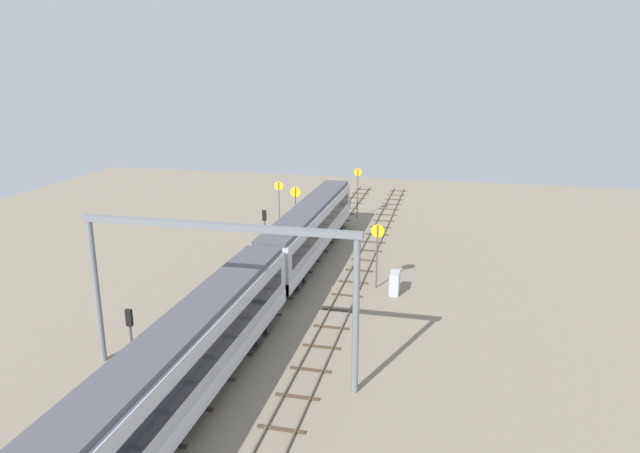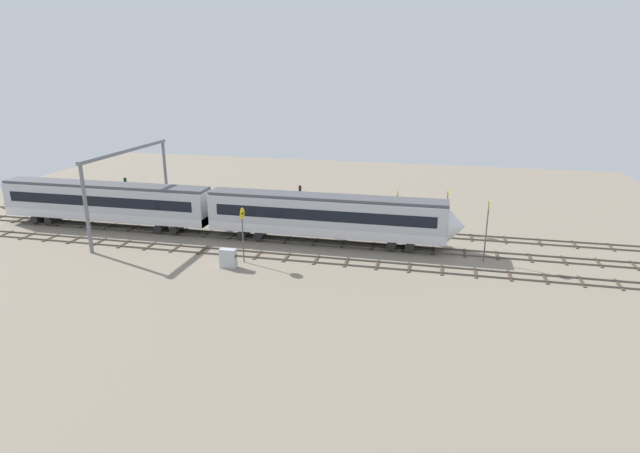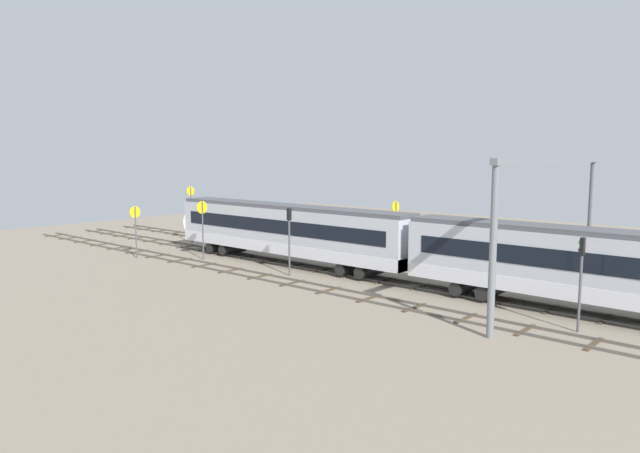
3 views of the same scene
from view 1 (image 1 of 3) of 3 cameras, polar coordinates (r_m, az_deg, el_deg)
name	(u,v)px [view 1 (image 1 of 3)]	position (r m, az deg, el deg)	size (l,w,h in m)	color
ground_plane	(294,278)	(47.03, -2.62, -5.18)	(93.04, 93.04, 0.00)	gray
track_near_foreground	(353,282)	(45.98, 3.39, -5.60)	(77.04, 2.40, 0.16)	#59544C
track_with_train	(294,277)	(47.01, -2.62, -5.11)	(77.04, 2.40, 0.16)	#59544C
track_middle	(238,272)	(48.53, -8.30, -4.59)	(77.04, 2.40, 0.16)	#59544C
train	(270,273)	(40.47, -5.09, -4.70)	(50.40, 3.24, 4.80)	#B7BCC6
overhead_gantry	(217,266)	(30.68, -10.32, -3.98)	(0.40, 15.65, 8.88)	slate
speed_sign_near_foreground	(296,203)	(58.31, -2.49, 2.41)	(0.14, 1.08, 5.08)	#4C4C51
speed_sign_mid_trackside	(377,246)	(44.02, 5.80, -1.94)	(0.14, 1.05, 5.17)	#4C4C51
speed_sign_far_trackside	(279,194)	(64.08, -4.17, 3.24)	(0.14, 1.03, 4.57)	#4C4C51
speed_sign_distant_end	(358,186)	(65.32, 3.81, 4.07)	(0.14, 0.92, 5.82)	#4C4C51
signal_light_trackside_approach	(265,231)	(48.78, -5.60, -0.40)	(0.31, 0.32, 5.09)	#4C4C51
signal_light_trackside_departure	(131,340)	(31.13, -18.49, -10.83)	(0.31, 0.32, 4.90)	#4C4C51
relay_cabinet	(395,283)	(43.87, 7.54, -5.66)	(1.49, 0.70, 1.73)	#B2B7BC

